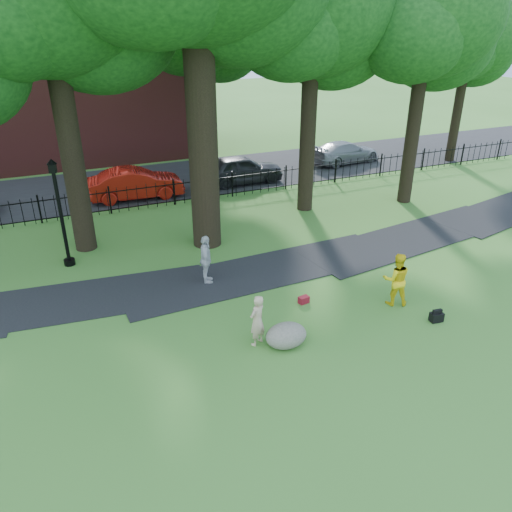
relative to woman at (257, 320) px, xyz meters
name	(u,v)px	position (x,y,z in m)	size (l,w,h in m)	color
ground	(285,336)	(0.88, 0.00, -0.76)	(120.00, 120.00, 0.00)	#386C25
footpath	(262,272)	(1.88, 3.90, -0.76)	(36.00, 2.60, 0.03)	black
street	(156,182)	(0.88, 16.00, -0.76)	(80.00, 7.00, 0.02)	black
iron_fence	(174,193)	(0.88, 12.00, -0.16)	(44.00, 0.04, 1.20)	black
brick_building	(51,57)	(-3.12, 24.00, 5.24)	(18.00, 8.00, 12.00)	maroon
tree_row	(199,19)	(1.39, 8.40, 7.39)	(26.82, 7.96, 12.42)	black
woman	(257,320)	(0.00, 0.00, 0.00)	(0.55, 0.36, 1.52)	tan
man	(396,279)	(4.83, 0.26, 0.11)	(0.84, 0.66, 1.74)	yellow
pedestrian	(206,260)	(-0.17, 3.93, 0.10)	(1.01, 0.42, 1.72)	#BABABF
boulder	(286,334)	(0.73, -0.35, -0.42)	(1.18, 0.89, 0.69)	#655D54
lamppost	(61,215)	(-4.36, 7.23, 1.18)	(0.39, 0.39, 3.95)	black
backpack	(436,317)	(5.37, -1.10, -0.62)	(0.38, 0.24, 0.29)	black
red_bag	(304,300)	(2.23, 1.41, -0.65)	(0.33, 0.21, 0.23)	maroon
red_sedan	(136,184)	(-0.60, 13.67, 0.00)	(1.60, 4.60, 1.52)	#A7170C
grey_car	(241,169)	(5.14, 13.91, 0.01)	(1.81, 4.50, 1.53)	black
silver_car	(345,152)	(12.57, 15.23, -0.10)	(1.85, 4.54, 1.32)	gray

